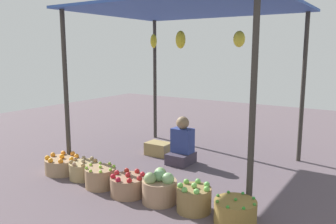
{
  "coord_description": "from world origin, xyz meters",
  "views": [
    {
      "loc": [
        2.74,
        -4.75,
        1.82
      ],
      "look_at": [
        0.0,
        -0.58,
        0.95
      ],
      "focal_mm": 37.26,
      "sensor_mm": 36.0,
      "label": 1
    }
  ],
  "objects_px": {
    "basket_oranges": "(62,165)",
    "basket_red_apples": "(128,185)",
    "basket_cabbages": "(159,188)",
    "basket_potatoes": "(84,170)",
    "wooden_crate_near_vendor": "(159,149)",
    "basket_green_apples": "(194,199)",
    "vendor_person": "(182,146)",
    "basket_green_chilies": "(235,212)",
    "basket_limes": "(101,177)"
  },
  "relations": [
    {
      "from": "vendor_person",
      "to": "basket_limes",
      "type": "distance_m",
      "value": 1.54
    },
    {
      "from": "basket_cabbages",
      "to": "basket_green_apples",
      "type": "distance_m",
      "value": 0.47
    },
    {
      "from": "basket_oranges",
      "to": "basket_limes",
      "type": "distance_m",
      "value": 0.89
    },
    {
      "from": "basket_cabbages",
      "to": "basket_red_apples",
      "type": "bearing_deg",
      "value": -175.06
    },
    {
      "from": "basket_red_apples",
      "to": "basket_green_chilies",
      "type": "distance_m",
      "value": 1.44
    },
    {
      "from": "basket_red_apples",
      "to": "basket_green_apples",
      "type": "height_order",
      "value": "basket_green_apples"
    },
    {
      "from": "basket_oranges",
      "to": "basket_green_apples",
      "type": "height_order",
      "value": "basket_green_apples"
    },
    {
      "from": "basket_limes",
      "to": "basket_green_chilies",
      "type": "bearing_deg",
      "value": 1.51
    },
    {
      "from": "wooden_crate_near_vendor",
      "to": "basket_potatoes",
      "type": "bearing_deg",
      "value": -99.15
    },
    {
      "from": "basket_green_chilies",
      "to": "basket_red_apples",
      "type": "bearing_deg",
      "value": -177.89
    },
    {
      "from": "basket_limes",
      "to": "wooden_crate_near_vendor",
      "type": "height_order",
      "value": "basket_limes"
    },
    {
      "from": "vendor_person",
      "to": "basket_potatoes",
      "type": "bearing_deg",
      "value": -121.04
    },
    {
      "from": "basket_red_apples",
      "to": "basket_limes",
      "type": "bearing_deg",
      "value": 179.72
    },
    {
      "from": "basket_green_chilies",
      "to": "wooden_crate_near_vendor",
      "type": "bearing_deg",
      "value": 142.9
    },
    {
      "from": "basket_oranges",
      "to": "basket_red_apples",
      "type": "distance_m",
      "value": 1.38
    },
    {
      "from": "basket_limes",
      "to": "wooden_crate_near_vendor",
      "type": "bearing_deg",
      "value": 96.54
    },
    {
      "from": "basket_cabbages",
      "to": "basket_potatoes",
      "type": "bearing_deg",
      "value": 177.29
    },
    {
      "from": "basket_green_apples",
      "to": "vendor_person",
      "type": "bearing_deg",
      "value": 125.63
    },
    {
      "from": "basket_limes",
      "to": "basket_potatoes",
      "type": "bearing_deg",
      "value": 166.76
    },
    {
      "from": "basket_cabbages",
      "to": "basket_green_apples",
      "type": "height_order",
      "value": "basket_cabbages"
    },
    {
      "from": "vendor_person",
      "to": "basket_green_chilies",
      "type": "xyz_separation_m",
      "value": [
        1.53,
        -1.43,
        -0.17
      ]
    },
    {
      "from": "basket_potatoes",
      "to": "basket_cabbages",
      "type": "relative_size",
      "value": 0.97
    },
    {
      "from": "vendor_person",
      "to": "basket_green_apples",
      "type": "relative_size",
      "value": 1.94
    },
    {
      "from": "basket_oranges",
      "to": "basket_green_apples",
      "type": "bearing_deg",
      "value": -0.98
    },
    {
      "from": "basket_red_apples",
      "to": "basket_green_chilies",
      "type": "height_order",
      "value": "basket_red_apples"
    },
    {
      "from": "basket_limes",
      "to": "basket_cabbages",
      "type": "xyz_separation_m",
      "value": [
        0.95,
        0.04,
        0.04
      ]
    },
    {
      "from": "basket_potatoes",
      "to": "basket_red_apples",
      "type": "bearing_deg",
      "value": -6.52
    },
    {
      "from": "basket_potatoes",
      "to": "basket_cabbages",
      "type": "height_order",
      "value": "basket_cabbages"
    },
    {
      "from": "basket_oranges",
      "to": "wooden_crate_near_vendor",
      "type": "xyz_separation_m",
      "value": [
        0.7,
        1.55,
        -0.01
      ]
    },
    {
      "from": "vendor_person",
      "to": "basket_green_apples",
      "type": "xyz_separation_m",
      "value": [
        1.02,
        -1.43,
        -0.15
      ]
    },
    {
      "from": "basket_limes",
      "to": "basket_red_apples",
      "type": "xyz_separation_m",
      "value": [
        0.48,
        -0.0,
        -0.01
      ]
    },
    {
      "from": "basket_potatoes",
      "to": "basket_green_chilies",
      "type": "distance_m",
      "value": 2.36
    },
    {
      "from": "basket_limes",
      "to": "basket_green_apples",
      "type": "height_order",
      "value": "basket_green_apples"
    },
    {
      "from": "basket_limes",
      "to": "vendor_person",
      "type": "bearing_deg",
      "value": 75.17
    },
    {
      "from": "basket_cabbages",
      "to": "basket_green_chilies",
      "type": "bearing_deg",
      "value": 0.77
    },
    {
      "from": "basket_red_apples",
      "to": "basket_green_chilies",
      "type": "bearing_deg",
      "value": 2.11
    },
    {
      "from": "basket_potatoes",
      "to": "basket_red_apples",
      "type": "relative_size",
      "value": 0.91
    },
    {
      "from": "basket_oranges",
      "to": "basket_limes",
      "type": "bearing_deg",
      "value": -6.17
    },
    {
      "from": "basket_green_apples",
      "to": "wooden_crate_near_vendor",
      "type": "relative_size",
      "value": 0.94
    },
    {
      "from": "basket_oranges",
      "to": "basket_cabbages",
      "type": "bearing_deg",
      "value": -1.83
    },
    {
      "from": "basket_potatoes",
      "to": "vendor_person",
      "type": "bearing_deg",
      "value": 58.96
    },
    {
      "from": "basket_green_apples",
      "to": "basket_oranges",
      "type": "bearing_deg",
      "value": 179.02
    },
    {
      "from": "basket_green_chilies",
      "to": "wooden_crate_near_vendor",
      "type": "xyz_separation_m",
      "value": [
        -2.11,
        1.6,
        -0.01
      ]
    },
    {
      "from": "basket_red_apples",
      "to": "basket_green_chilies",
      "type": "relative_size",
      "value": 1.0
    },
    {
      "from": "vendor_person",
      "to": "basket_oranges",
      "type": "distance_m",
      "value": 1.9
    },
    {
      "from": "basket_green_apples",
      "to": "basket_green_chilies",
      "type": "bearing_deg",
      "value": -0.66
    },
    {
      "from": "basket_oranges",
      "to": "basket_limes",
      "type": "relative_size",
      "value": 1.23
    },
    {
      "from": "basket_green_apples",
      "to": "basket_green_chilies",
      "type": "xyz_separation_m",
      "value": [
        0.51,
        -0.01,
        -0.02
      ]
    },
    {
      "from": "basket_cabbages",
      "to": "vendor_person",
      "type": "bearing_deg",
      "value": 110.93
    },
    {
      "from": "basket_oranges",
      "to": "basket_green_apples",
      "type": "relative_size",
      "value": 1.28
    }
  ]
}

